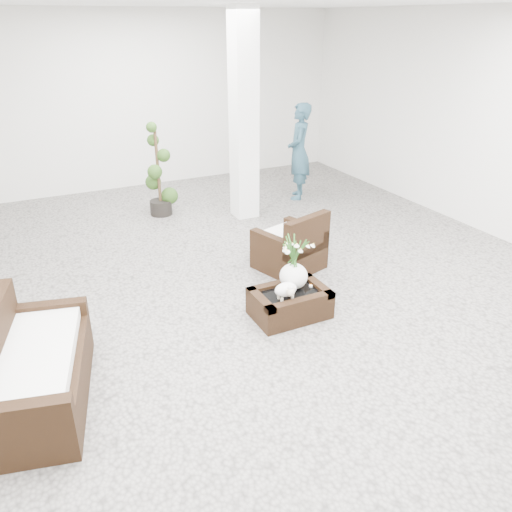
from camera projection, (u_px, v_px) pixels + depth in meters
name	position (u px, v px, depth m)	size (l,w,h in m)	color
ground	(253.00, 296.00, 6.67)	(11.00, 11.00, 0.00)	gray
column	(244.00, 118.00, 8.69)	(0.40, 0.40, 3.50)	white
coffee_table	(290.00, 304.00, 6.17)	(0.90, 0.60, 0.31)	black
sheep_figurine	(286.00, 291.00, 5.93)	(0.28, 0.23, 0.21)	white
planter_narcissus	(294.00, 258.00, 6.06)	(0.44, 0.44, 0.80)	white
tealight	(311.00, 286.00, 6.23)	(0.04, 0.04, 0.03)	white
armchair	(289.00, 240.00, 7.26)	(0.82, 0.78, 0.87)	black
loveseat	(35.00, 361.00, 4.66)	(1.71, 0.82, 0.91)	black
topiary	(158.00, 170.00, 9.10)	(0.44, 0.44, 1.66)	#233F14
shopper	(299.00, 152.00, 9.96)	(0.68, 0.44, 1.86)	#294B5C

